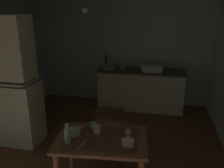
{
  "coord_description": "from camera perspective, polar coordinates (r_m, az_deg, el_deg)",
  "views": [
    {
      "loc": [
        0.87,
        -3.11,
        2.19
      ],
      "look_at": [
        0.21,
        0.04,
        1.12
      ],
      "focal_mm": 37.06,
      "sensor_mm": 36.0,
      "label": 1
    }
  ],
  "objects": [
    {
      "name": "ground_plane",
      "position": [
        3.9,
        -3.25,
        -15.89
      ],
      "size": [
        5.3,
        5.3,
        0.0
      ],
      "primitive_type": "plane",
      "color": "brown"
    },
    {
      "name": "wall_back",
      "position": [
        5.46,
        2.54,
        8.27
      ],
      "size": [
        4.08,
        0.1,
        2.48
      ],
      "primitive_type": "cube",
      "color": "silver",
      "rests_on": "ground"
    },
    {
      "name": "hutch_cabinet",
      "position": [
        4.09,
        -24.25,
        -0.58
      ],
      "size": [
        0.95,
        0.5,
        2.09
      ],
      "color": "beige",
      "rests_on": "ground"
    },
    {
      "name": "counter_cabinet",
      "position": [
        5.25,
        7.07,
        -1.28
      ],
      "size": [
        1.89,
        0.64,
        0.88
      ],
      "color": "beige",
      "rests_on": "ground"
    },
    {
      "name": "sink_basin",
      "position": [
        5.09,
        9.89,
        4.05
      ],
      "size": [
        0.44,
        0.34,
        0.15
      ],
      "color": "white",
      "rests_on": "counter_cabinet"
    },
    {
      "name": "hand_pump",
      "position": [
        5.25,
        -1.58,
        5.77
      ],
      "size": [
        0.05,
        0.27,
        0.39
      ],
      "color": "maroon",
      "rests_on": "counter_cabinet"
    },
    {
      "name": "mixing_bowl_counter",
      "position": [
        5.17,
        -0.95,
        4.07
      ],
      "size": [
        0.24,
        0.24,
        0.07
      ],
      "primitive_type": "cylinder",
      "color": "#9EB2C6",
      "rests_on": "counter_cabinet"
    },
    {
      "name": "stoneware_crock",
      "position": [
        5.21,
        2.6,
        4.45
      ],
      "size": [
        0.11,
        0.11,
        0.12
      ],
      "primitive_type": "cylinder",
      "color": "beige",
      "rests_on": "counter_cabinet"
    },
    {
      "name": "dining_table",
      "position": [
        2.8,
        -2.55,
        -15.2
      ],
      "size": [
        1.11,
        0.79,
        0.76
      ],
      "color": "brown",
      "rests_on": "ground"
    },
    {
      "name": "chair_far_side",
      "position": [
        3.35,
        -0.44,
        -11.99
      ],
      "size": [
        0.44,
        0.44,
        0.94
      ],
      "color": "#3D2919",
      "rests_on": "ground"
    },
    {
      "name": "serving_bowl_wide",
      "position": [
        2.85,
        -9.5,
        -11.51
      ],
      "size": [
        0.17,
        0.17,
        0.05
      ],
      "primitive_type": "cylinder",
      "color": "#ADD1C1",
      "rests_on": "dining_table"
    },
    {
      "name": "soup_bowl_small",
      "position": [
        2.61,
        3.96,
        -14.19
      ],
      "size": [
        0.14,
        0.14,
        0.05
      ],
      "primitive_type": "cylinder",
      "color": "white",
      "rests_on": "dining_table"
    },
    {
      "name": "teacup_mint",
      "position": [
        2.94,
        -4.53,
        -10.03
      ],
      "size": [
        0.07,
        0.07,
        0.07
      ],
      "primitive_type": "cylinder",
      "color": "#ADD1C1",
      "rests_on": "dining_table"
    },
    {
      "name": "teacup_cream",
      "position": [
        2.78,
        4.0,
        -11.91
      ],
      "size": [
        0.06,
        0.06,
        0.07
      ],
      "primitive_type": "cylinder",
      "color": "white",
      "rests_on": "dining_table"
    },
    {
      "name": "mug_tall",
      "position": [
        2.83,
        -3.7,
        -11.13
      ],
      "size": [
        0.09,
        0.09,
        0.08
      ],
      "primitive_type": "cylinder",
      "color": "white",
      "rests_on": "dining_table"
    },
    {
      "name": "glass_bottle",
      "position": [
        2.65,
        -10.91,
        -12.36
      ],
      "size": [
        0.07,
        0.07,
        0.23
      ],
      "color": "#B7BCC1",
      "rests_on": "dining_table"
    },
    {
      "name": "table_knife",
      "position": [
        2.64,
        -7.56,
        -14.56
      ],
      "size": [
        0.05,
        0.2,
        0.0
      ],
      "primitive_type": "cube",
      "rotation": [
        0.0,
        0.0,
        4.52
      ],
      "color": "silver",
      "rests_on": "dining_table"
    },
    {
      "name": "teaspoon_near_bowl",
      "position": [
        3.0,
        -8.39,
        -10.29
      ],
      "size": [
        0.13,
        0.05,
        0.0
      ],
      "primitive_type": "cube",
      "rotation": [
        0.0,
        0.0,
        0.28
      ],
      "color": "beige",
      "rests_on": "dining_table"
    },
    {
      "name": "pendant_bulb",
      "position": [
        3.64,
        -6.79,
        17.47
      ],
      "size": [
        0.08,
        0.08,
        0.08
      ],
      "primitive_type": "sphere",
      "color": "#F9EFCC"
    }
  ]
}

